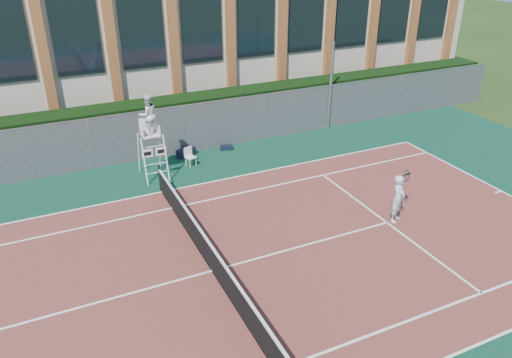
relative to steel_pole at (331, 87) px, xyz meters
name	(u,v)px	position (x,y,z in m)	size (l,w,h in m)	color
ground	(212,272)	(-9.53, -8.70, -2.18)	(120.00, 120.00, 0.00)	#233814
apron	(201,254)	(-9.53, -7.70, -2.17)	(36.00, 20.00, 0.01)	#0C3722
tennis_court	(212,271)	(-9.53, -8.70, -2.16)	(23.77, 10.97, 0.02)	maroon
tennis_net	(212,257)	(-9.53, -8.70, -1.64)	(0.10, 11.30, 1.10)	black
fence	(139,137)	(-9.53, 0.10, -1.08)	(40.00, 0.06, 2.20)	#595E60
hedge	(133,128)	(-9.53, 1.30, -1.08)	(40.00, 1.40, 2.20)	black
building	(94,30)	(-9.53, 9.25, 1.97)	(45.00, 10.60, 8.22)	beige
steel_pole	(331,87)	(0.00, 0.00, 0.00)	(0.12, 0.12, 4.36)	#9EA0A5
umpire_chair	(148,117)	(-9.43, -1.65, 0.37)	(0.97, 1.50, 3.49)	white
plastic_chair	(189,155)	(-7.77, -1.31, -1.68)	(0.48, 0.48, 0.83)	silver
sports_bag_near	(186,152)	(-7.62, -0.31, -1.98)	(0.86, 0.34, 0.37)	black
sports_bag_far	(226,147)	(-5.72, -0.39, -2.06)	(0.54, 0.24, 0.22)	black
tennis_player	(398,198)	(-2.77, -8.67, -1.29)	(1.02, 0.78, 1.72)	silver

